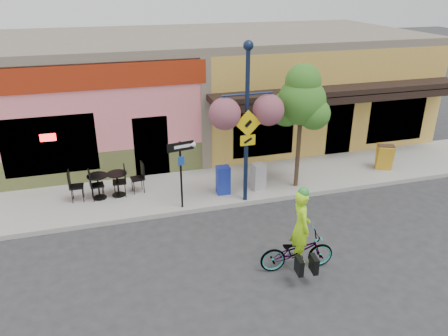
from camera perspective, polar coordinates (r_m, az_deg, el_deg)
The scene contains 14 objects.
ground at distance 13.66m, azimuth 5.45°, elevation -5.63°, with size 90.00×90.00×0.00m, color #2D2D30.
sidewalk at distance 15.29m, azimuth 2.73°, elevation -1.88°, with size 24.00×3.00×0.15m, color #9E9B93.
curb at distance 14.07m, azimuth 4.64°, elevation -4.32°, with size 24.00×0.12×0.15m, color #A8A59E.
building at distance 19.58m, azimuth -2.45°, elevation 10.62°, with size 18.20×8.20×4.50m, color pink, non-canonical shape.
bicycle at distance 11.04m, azimuth 9.50°, elevation -10.70°, with size 0.64×1.85×0.97m, color maroon.
cyclist_rider at distance 10.81m, azimuth 9.91°, elevation -8.67°, with size 0.68×0.45×1.87m, color #B3FF1A.
lamp_post at distance 13.01m, azimuth 2.97°, elevation 5.56°, with size 1.58×0.63×4.94m, color #13203D, non-canonical shape.
one_way_sign at distance 13.10m, azimuth -5.63°, elevation -0.96°, with size 0.82×0.18×2.15m, color black, non-canonical shape.
cafe_set_left at distance 14.38m, azimuth -16.12°, elevation -1.94°, with size 1.74×0.87×1.04m, color black, non-canonical shape.
cafe_set_right at distance 14.41m, azimuth -13.75°, elevation -1.65°, with size 1.71×0.86×1.03m, color black, non-canonical shape.
newspaper_box_blue at distance 14.17m, azimuth -0.12°, elevation -1.58°, with size 0.42×0.37×0.93m, color #1A2D9E, non-canonical shape.
newspaper_box_grey at distance 14.54m, azimuth 4.49°, elevation -1.08°, with size 0.41×0.37×0.89m, color #A2A2A2, non-canonical shape.
street_tree at distance 14.30m, azimuth 9.87°, elevation 5.27°, with size 1.62×1.62×4.16m, color #3D7A26, non-canonical shape.
sandwich_board at distance 16.84m, azimuth 20.33°, elevation 1.11°, with size 0.57×0.42×0.95m, color gold, non-canonical shape.
Camera 1 is at (-4.58, -11.02, 6.65)m, focal length 35.00 mm.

